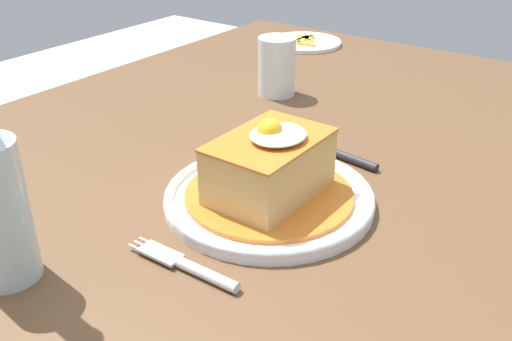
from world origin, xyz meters
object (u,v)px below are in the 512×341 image
object	(u,v)px
main_plate	(269,197)
side_plate_fries	(305,42)
knife	(341,155)
fork	(192,268)
drinking_glass	(277,70)

from	to	relation	value
main_plate	side_plate_fries	size ratio (longest dim) A/B	1.53
knife	side_plate_fries	distance (m)	0.60
fork	knife	bearing A→B (deg)	0.66
main_plate	side_plate_fries	distance (m)	0.73
knife	side_plate_fries	bearing A→B (deg)	36.84
main_plate	drinking_glass	bearing A→B (deg)	33.06
fork	side_plate_fries	world-z (taller)	side_plate_fries
main_plate	fork	size ratio (longest dim) A/B	1.84
drinking_glass	side_plate_fries	bearing A→B (deg)	23.16
fork	drinking_glass	world-z (taller)	drinking_glass
drinking_glass	side_plate_fries	distance (m)	0.34
main_plate	knife	size ratio (longest dim) A/B	1.57
fork	knife	world-z (taller)	same
side_plate_fries	drinking_glass	bearing A→B (deg)	-156.84
main_plate	side_plate_fries	xyz separation A→B (m)	(0.64, 0.35, -0.00)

